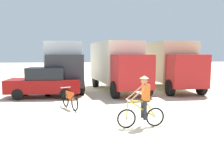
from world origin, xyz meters
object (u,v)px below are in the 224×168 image
Objects in this scene: box_truck_cream_rv at (117,64)px; box_truck_tan_camper at (170,63)px; cyclist_orange_shirt at (143,104)px; bicycle_spare at (70,100)px; sedan_parked at (45,82)px; box_truck_avon_van at (62,63)px.

box_truck_cream_rv is 3.83m from box_truck_tan_camper.
box_truck_tan_camper is 9.73m from cyclist_orange_shirt.
box_truck_tan_camper is at bearing 38.61° from bicycle_spare.
cyclist_orange_shirt is at bearing -56.97° from sedan_parked.
box_truck_avon_van reaches higher than sedan_parked.
sedan_parked is at bearing -103.27° from box_truck_avon_van.
bicycle_spare is (1.55, -3.19, -0.48)m from sedan_parked.
box_truck_avon_van is 3.83× the size of cyclist_orange_shirt.
box_truck_avon_van is 1.62× the size of sedan_parked.
box_truck_tan_camper is 4.29× the size of bicycle_spare.
sedan_parked reaches higher than bicycle_spare.
box_truck_cream_rv is at bearing -18.58° from box_truck_avon_van.
bicycle_spare is (-2.64, 3.25, -0.45)m from cyclist_orange_shirt.
box_truck_cream_rv reaches higher than bicycle_spare.
box_truck_tan_camper is 8.88m from bicycle_spare.
box_truck_cream_rv is at bearing 23.42° from sedan_parked.
bicycle_spare is (-3.02, -5.17, -1.48)m from box_truck_cream_rv.
box_truck_cream_rv and box_truck_tan_camper have the same top height.
bicycle_spare is (-6.85, -5.47, -1.48)m from box_truck_tan_camper.
box_truck_tan_camper is (7.63, -0.98, 0.00)m from box_truck_avon_van.
cyclist_orange_shirt is (3.42, -9.70, -1.03)m from box_truck_avon_van.
sedan_parked is at bearing 115.88° from bicycle_spare.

